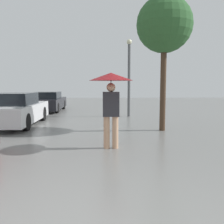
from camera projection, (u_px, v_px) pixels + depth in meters
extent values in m
cylinder|color=tan|center=(107.00, 132.00, 6.42)|extent=(0.16, 0.16, 0.83)
cylinder|color=tan|center=(115.00, 132.00, 6.43)|extent=(0.16, 0.16, 0.83)
cube|color=#2D2D33|center=(111.00, 104.00, 6.34)|extent=(0.42, 0.24, 0.62)
sphere|color=tan|center=(111.00, 87.00, 6.30)|extent=(0.23, 0.23, 0.23)
cylinder|color=#515456|center=(111.00, 94.00, 6.31)|extent=(0.02, 0.02, 0.66)
cone|color=maroon|center=(111.00, 77.00, 6.27)|extent=(1.12, 1.12, 0.20)
cube|color=silver|center=(17.00, 113.00, 10.16)|extent=(1.66, 4.26, 0.68)
cube|color=black|center=(15.00, 99.00, 9.89)|extent=(1.41, 1.92, 0.46)
cylinder|color=black|center=(10.00, 114.00, 11.46)|extent=(0.18, 0.63, 0.63)
cylinder|color=black|center=(43.00, 114.00, 11.53)|extent=(0.18, 0.63, 0.63)
cylinder|color=black|center=(26.00, 122.00, 8.91)|extent=(0.18, 0.63, 0.63)
cube|color=black|center=(48.00, 103.00, 15.92)|extent=(1.72, 4.24, 0.64)
cube|color=black|center=(47.00, 95.00, 15.65)|extent=(1.46, 1.91, 0.41)
cylinder|color=black|center=(41.00, 105.00, 17.20)|extent=(0.18, 0.60, 0.60)
cylinder|color=black|center=(64.00, 105.00, 17.28)|extent=(0.18, 0.60, 0.60)
cylinder|color=black|center=(30.00, 108.00, 14.59)|extent=(0.18, 0.60, 0.60)
cylinder|color=black|center=(57.00, 108.00, 14.67)|extent=(0.18, 0.60, 0.60)
cylinder|color=#473323|center=(163.00, 86.00, 8.86)|extent=(0.21, 0.21, 3.19)
sphere|color=#2D5B2D|center=(164.00, 24.00, 8.63)|extent=(1.95, 1.95, 1.95)
cylinder|color=#515456|center=(129.00, 80.00, 12.92)|extent=(0.14, 0.14, 3.75)
sphere|color=beige|center=(129.00, 42.00, 12.71)|extent=(0.27, 0.27, 0.27)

